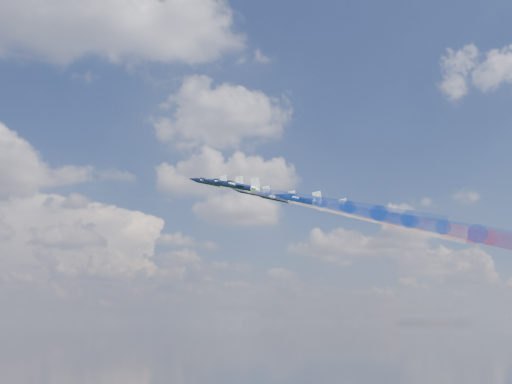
{
  "coord_description": "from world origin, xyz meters",
  "views": [
    {
      "loc": [
        -11.07,
        -135.59,
        137.06
      ],
      "look_at": [
        19.13,
        15.5,
        170.45
      ],
      "focal_mm": 42.68,
      "sensor_mm": 36.0,
      "label": 1
    }
  ],
  "objects": [
    {
      "name": "trail_inner_right",
      "position": [
        40.59,
        10.97,
        165.68
      ],
      "size": [
        35.49,
        28.24,
        15.4
      ],
      "primitive_type": null,
      "rotation": [
        0.27,
        -0.11,
        0.9
      ],
      "color": "red"
    },
    {
      "name": "jet_outer_left",
      "position": [
        11.63,
        -0.65,
        168.12
      ],
      "size": [
        16.64,
        16.12,
        7.67
      ],
      "primitive_type": null,
      "rotation": [
        0.27,
        -0.11,
        0.9
      ],
      "color": "black"
    },
    {
      "name": "jet_outer_right",
      "position": [
        35.0,
        26.14,
        170.3
      ],
      "size": [
        16.64,
        16.12,
        7.67
      ],
      "primitive_type": null,
      "rotation": [
        0.27,
        -0.11,
        0.9
      ],
      "color": "black"
    },
    {
      "name": "jet_lead",
      "position": [
        7.86,
        23.89,
        174.42
      ],
      "size": [
        16.64,
        16.12,
        7.67
      ],
      "primitive_type": null,
      "rotation": [
        0.27,
        -0.11,
        0.9
      ],
      "color": "black"
    },
    {
      "name": "trail_center_third",
      "position": [
        44.29,
        -2.52,
        161.54
      ],
      "size": [
        35.49,
        28.24,
        15.4
      ],
      "primitive_type": null,
      "rotation": [
        0.27,
        -0.11,
        0.9
      ],
      "color": "white"
    },
    {
      "name": "trail_rear_right",
      "position": [
        57.75,
        -2.56,
        160.03
      ],
      "size": [
        35.49,
        28.24,
        15.4
      ],
      "primitive_type": null,
      "rotation": [
        0.27,
        -0.11,
        0.9
      ],
      "color": "red"
    },
    {
      "name": "trail_inner_left",
      "position": [
        30.47,
        -4.23,
        164.27
      ],
      "size": [
        35.49,
        28.24,
        15.4
      ],
      "primitive_type": null,
      "rotation": [
        0.27,
        -0.11,
        0.9
      ],
      "color": "#163CC3"
    },
    {
      "name": "jet_inner_left",
      "position": [
        9.97,
        10.95,
        171.18
      ],
      "size": [
        16.64,
        16.12,
        7.67
      ],
      "primitive_type": null,
      "rotation": [
        0.27,
        -0.11,
        0.9
      ],
      "color": "black"
    },
    {
      "name": "trail_rear_left",
      "position": [
        46.78,
        -15.7,
        158.67
      ],
      "size": [
        35.49,
        28.24,
        15.4
      ],
      "primitive_type": null,
      "rotation": [
        0.27,
        -0.11,
        0.9
      ],
      "color": "#163CC3"
    },
    {
      "name": "jet_center_third",
      "position": [
        23.79,
        12.65,
        168.45
      ],
      "size": [
        16.64,
        16.12,
        7.67
      ],
      "primitive_type": null,
      "rotation": [
        0.27,
        -0.11,
        0.9
      ],
      "color": "black"
    },
    {
      "name": "jet_inner_right",
      "position": [
        20.08,
        26.14,
        172.58
      ],
      "size": [
        16.64,
        16.12,
        7.67
      ],
      "primitive_type": null,
      "rotation": [
        0.27,
        -0.11,
        0.9
      ],
      "color": "black"
    },
    {
      "name": "trail_lead",
      "position": [
        28.36,
        8.72,
        167.51
      ],
      "size": [
        35.49,
        28.24,
        15.4
      ],
      "primitive_type": null,
      "rotation": [
        0.27,
        -0.11,
        0.9
      ],
      "color": "white"
    },
    {
      "name": "jet_rear_left",
      "position": [
        26.27,
        -0.52,
        165.58
      ],
      "size": [
        16.64,
        16.12,
        7.67
      ],
      "primitive_type": null,
      "rotation": [
        0.27,
        -0.11,
        0.9
      ],
      "color": "black"
    },
    {
      "name": "trail_outer_right",
      "position": [
        55.51,
        10.97,
        163.39
      ],
      "size": [
        35.49,
        28.24,
        15.4
      ],
      "primitive_type": null,
      "rotation": [
        0.27,
        -0.11,
        0.9
      ],
      "color": "red"
    },
    {
      "name": "jet_rear_right",
      "position": [
        37.24,
        12.61,
        166.94
      ],
      "size": [
        16.64,
        16.12,
        7.67
      ],
      "primitive_type": null,
      "rotation": [
        0.27,
        -0.11,
        0.9
      ],
      "color": "black"
    },
    {
      "name": "trail_outer_left",
      "position": [
        32.14,
        -15.83,
        161.21
      ],
      "size": [
        35.49,
        28.24,
        15.4
      ],
      "primitive_type": null,
      "rotation": [
        0.27,
        -0.11,
        0.9
      ],
      "color": "#163CC3"
    }
  ]
}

